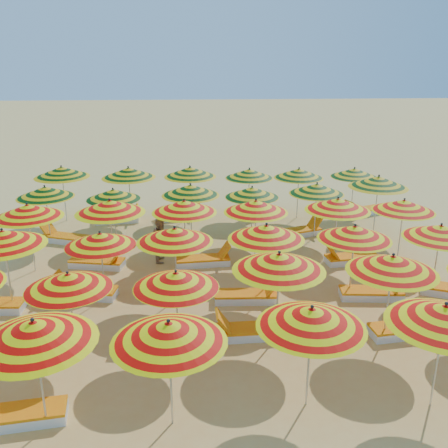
{
  "coord_description": "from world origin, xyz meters",
  "views": [
    {
      "loc": [
        -0.91,
        -13.53,
        6.46
      ],
      "look_at": [
        0.0,
        0.5,
        1.6
      ],
      "focal_mm": 40.0,
      "sensor_mm": 36.0,
      "label": 1
    }
  ],
  "objects": [
    {
      "name": "lounger_8",
      "position": [
        0.52,
        -1.37,
        0.15
      ],
      "size": [
        1.76,
        0.65,
        0.69
      ],
      "rotation": [
        0.0,
        0.0,
        -0.04
      ],
      "color": "white",
      "rests_on": "ground"
    },
    {
      "name": "beachgoer_b",
      "position": [
        -1.95,
        1.61,
        0.74
      ],
      "size": [
        0.59,
        0.74,
        1.48
      ],
      "primitive_type": "imported",
      "rotation": [
        0.0,
        0.0,
        1.53
      ],
      "color": "tan",
      "rests_on": "ground"
    },
    {
      "name": "lounger_1",
      "position": [
        -4.24,
        -5.81,
        0.15
      ],
      "size": [
        1.79,
        0.8,
        0.69
      ],
      "rotation": [
        0.0,
        0.0,
        3.27
      ],
      "color": "white",
      "rests_on": "ground"
    },
    {
      "name": "umbrella_14",
      "position": [
        -1.41,
        -1.15,
        1.9
      ],
      "size": [
        2.61,
        2.61,
        2.15
      ],
      "color": "silver",
      "rests_on": "ground"
    },
    {
      "name": "umbrella_2",
      "position": [
        -1.37,
        -6.01,
        1.91
      ],
      "size": [
        2.13,
        2.13,
        2.17
      ],
      "color": "silver",
      "rests_on": "ground"
    },
    {
      "name": "umbrella_3",
      "position": [
        1.19,
        -5.66,
        1.9
      ],
      "size": [
        2.52,
        2.52,
        2.15
      ],
      "color": "silver",
      "rests_on": "ground"
    },
    {
      "name": "umbrella_27",
      "position": [
        1.17,
        3.31,
        1.79
      ],
      "size": [
        2.16,
        2.16,
        2.03
      ],
      "color": "silver",
      "rests_on": "ground"
    },
    {
      "name": "lounger_9",
      "position": [
        4.01,
        -1.41,
        0.15
      ],
      "size": [
        1.78,
        0.73,
        0.69
      ],
      "rotation": [
        0.0,
        0.0,
        -0.09
      ],
      "color": "white",
      "rests_on": "ground"
    },
    {
      "name": "umbrella_30",
      "position": [
        -6.03,
        5.99,
        2.0
      ],
      "size": [
        2.33,
        2.33,
        2.28
      ],
      "color": "silver",
      "rests_on": "ground"
    },
    {
      "name": "umbrella_28",
      "position": [
        3.51,
        3.42,
        1.84
      ],
      "size": [
        2.62,
        2.62,
        2.09
      ],
      "color": "silver",
      "rests_on": "ground"
    },
    {
      "name": "lounger_15",
      "position": [
        3.01,
        3.62,
        0.15
      ],
      "size": [
        1.83,
        1.1,
        0.69
      ],
      "rotation": [
        0.0,
        0.0,
        0.32
      ],
      "color": "white",
      "rests_on": "ground"
    },
    {
      "name": "lounger_3",
      "position": [
        0.4,
        -3.18,
        0.15
      ],
      "size": [
        1.75,
        0.64,
        0.69
      ],
      "rotation": [
        0.0,
        0.0,
        3.17
      ],
      "color": "white",
      "rests_on": "ground"
    },
    {
      "name": "umbrella_35",
      "position": [
        5.71,
        6.03,
        1.79
      ],
      "size": [
        2.35,
        2.35,
        2.03
      ],
      "color": "silver",
      "rests_on": "ground"
    },
    {
      "name": "umbrella_8",
      "position": [
        -1.32,
        -3.64,
        1.77
      ],
      "size": [
        1.92,
        1.92,
        2.01
      ],
      "color": "silver",
      "rests_on": "ground"
    },
    {
      "name": "lounger_11",
      "position": [
        -3.95,
        1.22,
        0.15
      ],
      "size": [
        1.81,
        0.91,
        0.69
      ],
      "rotation": [
        0.0,
        0.0,
        -0.2
      ],
      "color": "white",
      "rests_on": "ground"
    },
    {
      "name": "umbrella_29",
      "position": [
        5.82,
        3.65,
        2.0
      ],
      "size": [
        2.44,
        2.44,
        2.28
      ],
      "color": "silver",
      "rests_on": "ground"
    },
    {
      "name": "umbrella_32",
      "position": [
        -1.0,
        5.94,
        1.94
      ],
      "size": [
        2.43,
        2.43,
        2.21
      ],
      "color": "silver",
      "rests_on": "ground"
    },
    {
      "name": "umbrella_19",
      "position": [
        -3.44,
        1.19,
        2.0
      ],
      "size": [
        2.81,
        2.81,
        2.27
      ],
      "color": "silver",
      "rests_on": "ground"
    },
    {
      "name": "ground",
      "position": [
        0.0,
        0.0,
        0.0
      ],
      "size": [
        120.0,
        120.0,
        0.0
      ],
      "primitive_type": "plane",
      "color": "#DAB561",
      "rests_on": "ground"
    },
    {
      "name": "umbrella_18",
      "position": [
        -5.87,
        1.06,
        1.95
      ],
      "size": [
        2.4,
        2.4,
        2.22
      ],
      "color": "silver",
      "rests_on": "ground"
    },
    {
      "name": "lounger_16",
      "position": [
        -3.92,
        5.63,
        0.15
      ],
      "size": [
        1.79,
        0.8,
        0.69
      ],
      "rotation": [
        0.0,
        0.0,
        0.13
      ],
      "color": "white",
      "rests_on": "ground"
    },
    {
      "name": "umbrella_21",
      "position": [
        1.05,
        1.27,
        1.89
      ],
      "size": [
        2.63,
        2.63,
        2.15
      ],
      "color": "silver",
      "rests_on": "ground"
    },
    {
      "name": "umbrella_1",
      "position": [
        -3.64,
        -5.99,
        1.99
      ],
      "size": [
        2.7,
        2.7,
        2.26
      ],
      "color": "silver",
      "rests_on": "ground"
    },
    {
      "name": "umbrella_24",
      "position": [
        -6.04,
        3.58,
        1.85
      ],
      "size": [
        2.62,
        2.62,
        2.1
      ],
      "color": "silver",
      "rests_on": "ground"
    },
    {
      "name": "umbrella_16",
      "position": [
        3.41,
        -1.21,
        1.87
      ],
      "size": [
        2.57,
        2.57,
        2.12
      ],
      "color": "silver",
      "rests_on": "ground"
    },
    {
      "name": "lounger_17",
      "position": [
        -1.5,
        5.89,
        0.15
      ],
      "size": [
        1.83,
        1.04,
        0.69
      ],
      "rotation": [
        0.0,
        0.0,
        0.28
      ],
      "color": "white",
      "rests_on": "ground"
    },
    {
      "name": "umbrella_25",
      "position": [
        -3.69,
        3.46,
        1.76
      ],
      "size": [
        2.41,
        2.41,
        2.0
      ],
      "color": "silver",
      "rests_on": "ground"
    },
    {
      "name": "umbrella_23",
      "position": [
        5.77,
        1.21,
        1.85
      ],
      "size": [
        2.58,
        2.58,
        2.1
      ],
      "color": "silver",
      "rests_on": "ground"
    },
    {
      "name": "umbrella_15",
      "position": [
        1.02,
        -1.16,
        1.92
      ],
      "size": [
        2.68,
        2.68,
        2.19
      ],
      "color": "silver",
      "rests_on": "ground"
    },
    {
      "name": "umbrella_7",
      "position": [
        -3.64,
        -3.56,
        1.77
      ],
      "size": [
        2.44,
        2.44,
        2.01
      ],
      "color": "silver",
      "rests_on": "ground"
    },
    {
      "name": "umbrella_12",
      "position": [
        -5.73,
        -1.41,
        2.01
      ],
      "size": [
        2.83,
        2.83,
        2.28
      ],
      "color": "silver",
      "rests_on": "ground"
    },
    {
      "name": "lounger_12",
      "position": [
        -0.59,
        1.18,
        0.15
      ],
      "size": [
        1.77,
        0.72,
        0.69
      ],
      "rotation": [
        0.0,
        0.0,
        0.08
      ],
      "color": "white",
      "rests_on": "ground"
    },
    {
      "name": "umbrella_13",
      "position": [
        -3.39,
        -1.0,
        1.76
      ],
      "size": [
        2.01,
        2.01,
        2.0
      ],
      "color": "silver",
      "rests_on": "ground"
    },
    {
      "name": "lounger_18",
      "position": [
        1.89,
        5.79,
        0.15
      ],
      "size": [
        1.82,
        1.18,
        0.69
      ],
      "rotation": [
        0.0,
        0.0,
        3.52
      ],
      "color": "white",
      "rests_on": "ground"
    },
    {
      "name": "lounger_7",
      "position": [
        -3.99,
        -0.83,
        0.15
      ],
      "size": [
        1.8,
        0.86,
        0.69
      ],
      "rotation": [
        0.0,
        0.0,
        2.98
      ],
      "color": "white",
      "rests_on": "ground"
    },
    {
      "name": "umbrella_17",
      "position": [
        5.75,
        -1.28,
        1.86
      ],
      "size": [
        2.1,
        2.1,
        2.12
      ],
      "color": "silver",
      "rests_on": "ground"
    },
    {
      "name": "lounger_13",
      "position": [
        4.13,
        1.02,
        0.15
      ],
      "size": [
        1.79,
        0.81,
        0.69
      ],
      "rotation": [
        0.0,
        0.0,
        3.28
      ],
      "color": "white",
      "rests_on": "ground"
    },
    {
      "name": "umbrella_33",
      "position": [
        1.38,
        6.02,
        1.82
      ],
      "size": [
        2.06,
        2.06,
        2.07
      ],
      "color": "silver",
      "rests_on": "ground"
    },
    {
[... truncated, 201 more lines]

